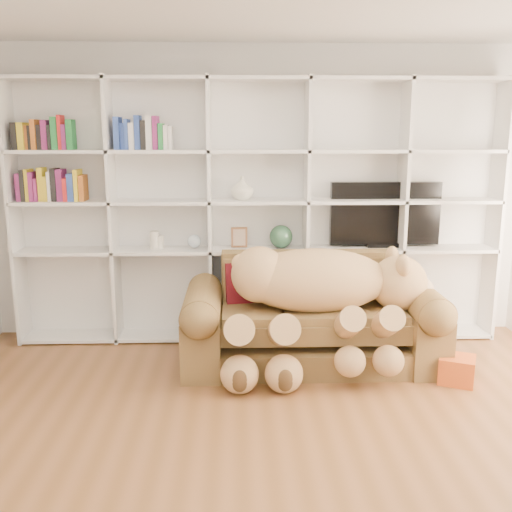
{
  "coord_description": "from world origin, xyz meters",
  "views": [
    {
      "loc": [
        -0.2,
        -2.87,
        1.92
      ],
      "look_at": [
        -0.05,
        1.63,
        0.94
      ],
      "focal_mm": 40.0,
      "sensor_mm": 36.0,
      "label": 1
    }
  ],
  "objects_px": {
    "sofa": "(311,323)",
    "tv": "(385,215)",
    "teddy_bear": "(318,295)",
    "gift_box": "(457,370)"
  },
  "relations": [
    {
      "from": "sofa",
      "to": "tv",
      "type": "distance_m",
      "value": 1.3
    },
    {
      "from": "sofa",
      "to": "tv",
      "type": "xyz_separation_m",
      "value": [
        0.76,
        0.66,
        0.83
      ]
    },
    {
      "from": "sofa",
      "to": "gift_box",
      "type": "bearing_deg",
      "value": -23.02
    },
    {
      "from": "gift_box",
      "to": "tv",
      "type": "xyz_separation_m",
      "value": [
        -0.33,
        1.13,
        1.06
      ]
    },
    {
      "from": "sofa",
      "to": "gift_box",
      "type": "height_order",
      "value": "sofa"
    },
    {
      "from": "sofa",
      "to": "teddy_bear",
      "type": "bearing_deg",
      "value": -81.22
    },
    {
      "from": "sofa",
      "to": "teddy_bear",
      "type": "xyz_separation_m",
      "value": [
        0.03,
        -0.18,
        0.3
      ]
    },
    {
      "from": "teddy_bear",
      "to": "tv",
      "type": "relative_size",
      "value": 1.72
    },
    {
      "from": "gift_box",
      "to": "teddy_bear",
      "type": "bearing_deg",
      "value": 165.01
    },
    {
      "from": "gift_box",
      "to": "sofa",
      "type": "bearing_deg",
      "value": 156.98
    }
  ]
}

